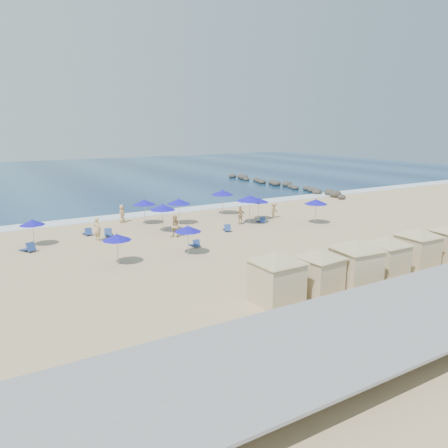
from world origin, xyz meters
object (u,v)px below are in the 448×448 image
Objects in this scene: cabana_3 at (387,251)px; umbrella_9 at (316,202)px; umbrella_7 at (222,192)px; umbrella_8 at (259,200)px; trash_bin at (257,272)px; cabana_0 at (277,271)px; umbrella_5 at (179,201)px; umbrella_4 at (188,229)px; beachgoer_0 at (98,229)px; umbrella_6 at (250,198)px; beachgoer_3 at (274,210)px; beachgoer_4 at (122,214)px; cabana_4 at (418,243)px; umbrella_2 at (144,202)px; beachgoer_2 at (240,215)px; cabana_1 at (320,265)px; cabana_2 at (356,257)px; umbrella_1 at (117,237)px; umbrella_0 at (32,222)px; rock_jetty at (280,184)px; beachgoer_1 at (175,226)px; umbrella_3 at (163,207)px.

umbrella_9 is at bearing 64.18° from cabana_3.
umbrella_7 is 1.18× the size of umbrella_8.
trash_bin is 0.17× the size of cabana_3.
cabana_0 is at bearing -101.87° from trash_bin.
umbrella_5 is 0.94× the size of umbrella_7.
umbrella_4 reaches higher than beachgoer_0.
umbrella_6 reaches higher than beachgoer_3.
beachgoer_4 is at bearing 91.76° from cabana_0.
umbrella_6 is at bearing 97.11° from cabana_4.
cabana_0 reaches higher than umbrella_2.
umbrella_9 is (14.26, 2.80, 0.21)m from umbrella_4.
beachgoer_4 is (-13.20, 5.74, 0.04)m from beachgoer_3.
trash_bin is at bearing -153.27° from beachgoer_3.
cabana_1 is at bearing 80.28° from beachgoer_2.
cabana_1 is 2.01× the size of umbrella_4.
umbrella_8 is at bearing 129.14° from umbrella_9.
cabana_2 is 5.91m from cabana_4.
cabana_3 is at bearing -38.66° from umbrella_1.
cabana_1 is at bearing -56.85° from umbrella_0.
beachgoer_2 is (-18.80, -18.19, 0.47)m from rock_jetty.
umbrella_1 is (-10.09, 10.58, 0.14)m from cabana_2.
rock_jetty is at bearing 57.69° from cabana_2.
trash_bin is 11.30m from beachgoer_1.
umbrella_5 is at bearing -87.17° from beachgoer_4.
umbrella_8 is at bearing 31.72° from umbrella_6.
beachgoer_0 is at bearing 5.14° from beachgoer_2.
beachgoer_0 is (4.51, -0.83, -0.90)m from umbrella_0.
beachgoer_1 is 7.18m from beachgoer_2.
umbrella_4 is at bearing 117.04° from cabana_2.
umbrella_4 is at bearing 105.95° from cabana_1.
cabana_0 reaches higher than umbrella_0.
beachgoer_0 is at bearing 112.79° from cabana_1.
cabana_2 is 2.13× the size of umbrella_8.
cabana_3 is at bearing -115.79° from beachgoer_4.
umbrella_9 reaches higher than beachgoer_2.
beachgoer_0 is 12.69m from beachgoer_2.
umbrella_8 is at bearing 61.47° from beachgoer_1.
umbrella_3 is 9.73m from umbrella_8.
umbrella_3 is 5.87m from beachgoer_4.
umbrella_1 reaches higher than beachgoer_2.
umbrella_6 is at bearing 32.78° from umbrella_4.
beachgoer_1 reaches higher than beachgoer_2.
beachgoer_0 reaches higher than trash_bin.
umbrella_2 is at bearing -82.56° from beachgoer_0.
beachgoer_1 reaches higher than beachgoer_4.
umbrella_1 is (3.96, -7.59, 0.03)m from umbrella_0.
umbrella_1 is 19.29m from umbrella_9.
umbrella_7 is (9.17, 20.70, 0.57)m from cabana_0.
beachgoer_1 is at bearing -167.68° from umbrella_8.
beachgoer_0 is (-5.23, -3.56, -1.13)m from umbrella_2.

